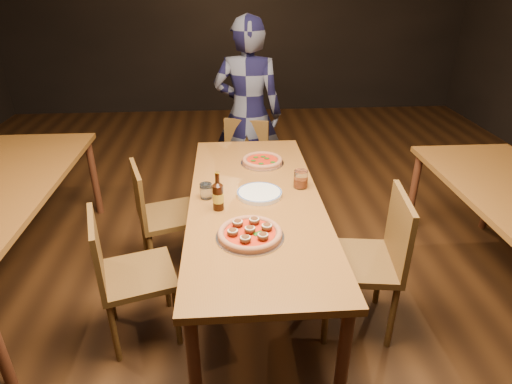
{
  "coord_description": "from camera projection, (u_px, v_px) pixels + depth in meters",
  "views": [
    {
      "loc": [
        -0.16,
        -2.31,
        1.98
      ],
      "look_at": [
        0.0,
        -0.05,
        0.82
      ],
      "focal_mm": 30.0,
      "sensor_mm": 36.0,
      "label": 1
    }
  ],
  "objects": [
    {
      "name": "ground",
      "position": [
        256.0,
        294.0,
        2.96
      ],
      "size": [
        9.0,
        9.0,
        0.0
      ],
      "primitive_type": "plane",
      "color": "black"
    },
    {
      "name": "chair_main_sw",
      "position": [
        169.0,
        215.0,
        3.07
      ],
      "size": [
        0.51,
        0.51,
        0.87
      ],
      "primitive_type": null,
      "rotation": [
        0.0,
        0.0,
        1.88
      ],
      "color": "#562C16",
      "rests_on": "ground"
    },
    {
      "name": "plate_stack",
      "position": [
        259.0,
        194.0,
        2.65
      ],
      "size": [
        0.28,
        0.28,
        0.03
      ],
      "primitive_type": "cylinder",
      "color": "white",
      "rests_on": "table_main"
    },
    {
      "name": "chair_main_nw",
      "position": [
        138.0,
        274.0,
        2.46
      ],
      "size": [
        0.51,
        0.51,
        0.88
      ],
      "primitive_type": null,
      "rotation": [
        0.0,
        0.0,
        1.86
      ],
      "color": "#562C16",
      "rests_on": "ground"
    },
    {
      "name": "water_glass",
      "position": [
        206.0,
        191.0,
        2.6
      ],
      "size": [
        0.08,
        0.08,
        0.09
      ],
      "primitive_type": "cylinder",
      "color": "white",
      "rests_on": "table_main"
    },
    {
      "name": "pizza_meatball",
      "position": [
        250.0,
        233.0,
        2.22
      ],
      "size": [
        0.36,
        0.36,
        0.07
      ],
      "rotation": [
        0.0,
        0.0,
        -0.05
      ],
      "color": "#B7B7BF",
      "rests_on": "table_main"
    },
    {
      "name": "chair_end",
      "position": [
        241.0,
        169.0,
        3.79
      ],
      "size": [
        0.5,
        0.5,
        0.87
      ],
      "primitive_type": null,
      "rotation": [
        0.0,
        0.0,
        -0.3
      ],
      "color": "#562C16",
      "rests_on": "ground"
    },
    {
      "name": "chair_main_e",
      "position": [
        359.0,
        261.0,
        2.51
      ],
      "size": [
        0.49,
        0.49,
        0.94
      ],
      "primitive_type": null,
      "rotation": [
        0.0,
        0.0,
        -1.7
      ],
      "color": "#562C16",
      "rests_on": "ground"
    },
    {
      "name": "diner",
      "position": [
        248.0,
        114.0,
        3.86
      ],
      "size": [
        0.68,
        0.51,
        1.69
      ],
      "primitive_type": "imported",
      "rotation": [
        0.0,
        0.0,
        2.95
      ],
      "color": "black",
      "rests_on": "ground"
    },
    {
      "name": "pizza_margherita",
      "position": [
        262.0,
        161.0,
        3.09
      ],
      "size": [
        0.31,
        0.31,
        0.04
      ],
      "rotation": [
        0.0,
        0.0,
        0.33
      ],
      "color": "#B7B7BF",
      "rests_on": "table_main"
    },
    {
      "name": "table_main",
      "position": [
        255.0,
        209.0,
        2.65
      ],
      "size": [
        0.8,
        2.0,
        0.75
      ],
      "color": "brown",
      "rests_on": "ground"
    },
    {
      "name": "beer_bottle",
      "position": [
        218.0,
        197.0,
        2.46
      ],
      "size": [
        0.06,
        0.06,
        0.23
      ],
      "rotation": [
        0.0,
        0.0,
        -0.38
      ],
      "color": "black",
      "rests_on": "table_main"
    },
    {
      "name": "room_shell",
      "position": [
        255.0,
        1.0,
        2.11
      ],
      "size": [
        9.0,
        9.0,
        9.0
      ],
      "color": "black",
      "rests_on": "ground"
    },
    {
      "name": "amber_glass",
      "position": [
        301.0,
        179.0,
        2.73
      ],
      "size": [
        0.09,
        0.09,
        0.11
      ],
      "primitive_type": "cylinder",
      "color": "#913710",
      "rests_on": "table_main"
    }
  ]
}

